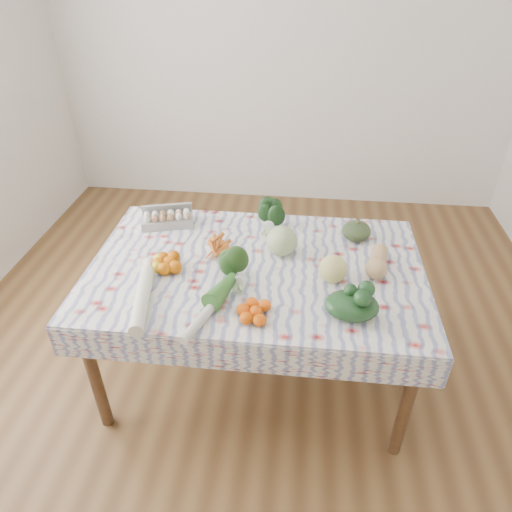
# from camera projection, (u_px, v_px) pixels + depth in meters

# --- Properties ---
(ground) EXTENTS (4.50, 4.50, 0.00)m
(ground) POSITION_uv_depth(u_px,v_px,m) (256.00, 369.00, 2.71)
(ground) COLOR brown
(ground) RESTS_ON ground
(wall_back) EXTENTS (4.00, 0.04, 2.80)m
(wall_back) POSITION_uv_depth(u_px,v_px,m) (286.00, 44.00, 3.75)
(wall_back) COLOR white
(wall_back) RESTS_ON ground
(dining_table) EXTENTS (1.60, 1.00, 0.75)m
(dining_table) POSITION_uv_depth(u_px,v_px,m) (256.00, 279.00, 2.32)
(dining_table) COLOR brown
(dining_table) RESTS_ON ground
(tablecloth) EXTENTS (1.66, 1.06, 0.01)m
(tablecloth) POSITION_uv_depth(u_px,v_px,m) (256.00, 267.00, 2.28)
(tablecloth) COLOR white
(tablecloth) RESTS_ON dining_table
(egg_carton) EXTENTS (0.30, 0.18, 0.08)m
(egg_carton) POSITION_uv_depth(u_px,v_px,m) (168.00, 220.00, 2.57)
(egg_carton) COLOR #A1A29D
(egg_carton) RESTS_ON tablecloth
(carrot_bunch) EXTENTS (0.24, 0.22, 0.04)m
(carrot_bunch) POSITION_uv_depth(u_px,v_px,m) (219.00, 248.00, 2.37)
(carrot_bunch) COLOR orange
(carrot_bunch) RESTS_ON tablecloth
(kale_bunch) EXTENTS (0.17, 0.15, 0.15)m
(kale_bunch) POSITION_uv_depth(u_px,v_px,m) (269.00, 217.00, 2.53)
(kale_bunch) COLOR #173716
(kale_bunch) RESTS_ON tablecloth
(kabocha_squash) EXTENTS (0.16, 0.16, 0.10)m
(kabocha_squash) POSITION_uv_depth(u_px,v_px,m) (356.00, 231.00, 2.45)
(kabocha_squash) COLOR #344825
(kabocha_squash) RESTS_ON tablecloth
(cabbage) EXTENTS (0.18, 0.18, 0.16)m
(cabbage) POSITION_uv_depth(u_px,v_px,m) (282.00, 241.00, 2.32)
(cabbage) COLOR #ADC485
(cabbage) RESTS_ON tablecloth
(butternut_squash) EXTENTS (0.15, 0.25, 0.11)m
(butternut_squash) POSITION_uv_depth(u_px,v_px,m) (378.00, 261.00, 2.22)
(butternut_squash) COLOR tan
(butternut_squash) RESTS_ON tablecloth
(orange_cluster) EXTENTS (0.27, 0.27, 0.07)m
(orange_cluster) POSITION_uv_depth(u_px,v_px,m) (169.00, 262.00, 2.24)
(orange_cluster) COLOR #D76605
(orange_cluster) RESTS_ON tablecloth
(broccoli) EXTENTS (0.16, 0.16, 0.10)m
(broccoli) POSITION_uv_depth(u_px,v_px,m) (237.00, 273.00, 2.14)
(broccoli) COLOR #214518
(broccoli) RESTS_ON tablecloth
(mandarin_cluster) EXTENTS (0.22, 0.22, 0.06)m
(mandarin_cluster) POSITION_uv_depth(u_px,v_px,m) (256.00, 311.00, 1.95)
(mandarin_cluster) COLOR #F95F09
(mandarin_cluster) RESTS_ON tablecloth
(grapefruit) EXTENTS (0.15, 0.15, 0.13)m
(grapefruit) POSITION_uv_depth(u_px,v_px,m) (333.00, 269.00, 2.14)
(grapefruit) COLOR #CCC36A
(grapefruit) RESTS_ON tablecloth
(spinach_bag) EXTENTS (0.28, 0.25, 0.10)m
(spinach_bag) POSITION_uv_depth(u_px,v_px,m) (352.00, 305.00, 1.95)
(spinach_bag) COLOR black
(spinach_bag) RESTS_ON tablecloth
(daikon) EXTENTS (0.15, 0.45, 0.06)m
(daikon) POSITION_uv_depth(u_px,v_px,m) (142.00, 298.00, 2.01)
(daikon) COLOR white
(daikon) RESTS_ON tablecloth
(leek) EXTENTS (0.18, 0.41, 0.05)m
(leek) POSITION_uv_depth(u_px,v_px,m) (210.00, 309.00, 1.97)
(leek) COLOR beige
(leek) RESTS_ON tablecloth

